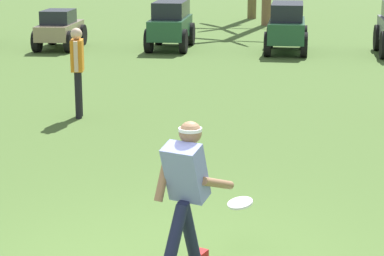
% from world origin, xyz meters
% --- Properties ---
extents(frisbee_thrower, '(0.72, 0.96, 1.43)m').
position_xyz_m(frisbee_thrower, '(0.20, 0.27, 0.80)').
color(frisbee_thrower, '#191E38').
rests_on(frisbee_thrower, ground_plane).
extents(frisbee_in_flight, '(0.35, 0.35, 0.08)m').
position_xyz_m(frisbee_in_flight, '(0.67, 0.88, 0.48)').
color(frisbee_in_flight, white).
extents(teammate_near_sideline, '(0.25, 0.50, 1.56)m').
position_xyz_m(teammate_near_sideline, '(-2.37, 6.33, 0.94)').
color(teammate_near_sideline, black).
rests_on(teammate_near_sideline, ground_plane).
extents(parked_car_slot_b, '(1.11, 2.21, 1.10)m').
position_xyz_m(parked_car_slot_b, '(-5.05, 14.63, 0.56)').
color(parked_car_slot_b, '#998466').
rests_on(parked_car_slot_b, ground_plane).
extents(parked_car_slot_c, '(1.18, 2.42, 1.34)m').
position_xyz_m(parked_car_slot_c, '(-1.90, 14.94, 0.72)').
color(parked_car_slot_c, '#235133').
rests_on(parked_car_slot_c, ground_plane).
extents(parked_car_slot_d, '(1.22, 2.43, 1.34)m').
position_xyz_m(parked_car_slot_d, '(1.36, 14.60, 0.72)').
color(parked_car_slot_d, '#235133').
rests_on(parked_car_slot_d, ground_plane).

